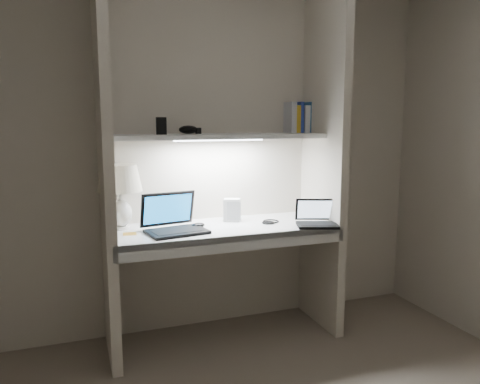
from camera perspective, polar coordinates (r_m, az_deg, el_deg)
name	(u,v)px	position (r m, az deg, el deg)	size (l,w,h in m)	color
back_wall	(211,150)	(3.26, -3.51, 5.14)	(3.20, 0.01, 2.50)	beige
alcove_panel_left	(105,155)	(2.85, -16.13, 4.30)	(0.06, 0.55, 2.50)	beige
alcove_panel_right	(324,150)	(3.29, 10.22, 5.06)	(0.06, 0.55, 2.50)	beige
desk	(224,229)	(3.07, -1.96, -4.52)	(1.40, 0.55, 0.04)	white
desk_apron	(237,243)	(2.84, -0.33, -6.25)	(1.46, 0.03, 0.10)	silver
shelf	(219,136)	(3.08, -2.57, 6.80)	(1.40, 0.36, 0.03)	silver
strip_light	(219,140)	(3.08, -2.57, 6.39)	(0.60, 0.04, 0.01)	white
table_lamp	(120,186)	(3.02, -14.45, 0.73)	(0.28, 0.28, 0.41)	white
laptop_main	(173,223)	(2.94, -8.13, -3.74)	(0.40, 0.36, 0.24)	black
laptop_netbook	(316,219)	(3.12, 9.30, -3.30)	(0.32, 0.30, 0.17)	black
speaker	(232,210)	(3.19, -0.99, -2.20)	(0.11, 0.08, 0.16)	silver
mouse	(198,225)	(3.02, -5.11, -4.07)	(0.09, 0.06, 0.03)	black
cable_coil	(271,221)	(3.18, 3.78, -3.58)	(0.11, 0.11, 0.01)	black
sticky_note	(130,234)	(2.93, -13.30, -4.99)	(0.08, 0.08, 0.00)	gold
book_row	(300,118)	(3.43, 7.32, 8.91)	(0.21, 0.14, 0.22)	silver
shelf_box	(161,126)	(2.99, -9.58, 7.95)	(0.06, 0.04, 0.11)	black
shelf_gadget	(188,130)	(3.09, -6.32, 7.57)	(0.13, 0.09, 0.05)	black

